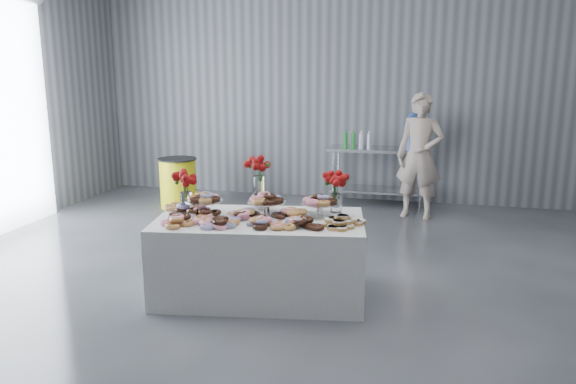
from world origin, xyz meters
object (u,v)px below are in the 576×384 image
Objects in this scene: display_table at (260,257)px; person at (420,156)px; water_jug at (413,132)px; trash_barrel at (178,183)px; prep_table at (378,166)px.

person is (1.37, 3.23, 0.51)m from display_table.
water_jug is 3.62m from trash_barrel.
display_table is at bearing -101.26° from prep_table.
trash_barrel is at bearing -164.56° from person.
trash_barrel is (-2.19, 2.94, 0.00)m from display_table.
display_table is at bearing -53.30° from trash_barrel.
prep_table is 2.71× the size of water_jug.
display_table is 1.27× the size of prep_table.
water_jug is at bearing 13.60° from trash_barrel.
water_jug reaches higher than display_table.
display_table is 3.54m from person.
prep_table reaches higher than trash_barrel.
prep_table is 0.87m from person.
person reaches higher than trash_barrel.
prep_table is at bearing 15.80° from trash_barrel.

